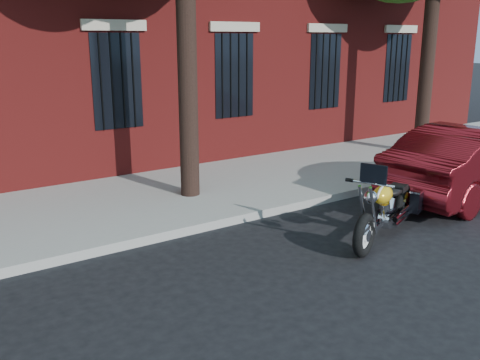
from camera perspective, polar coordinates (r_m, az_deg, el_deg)
ground at (r=7.93m, az=2.00°, el=-8.04°), size 120.00×120.00×0.00m
curb at (r=8.97m, az=-3.28°, el=-4.76°), size 40.00×0.16×0.15m
sidewalk at (r=10.55m, az=-8.63°, el=-1.89°), size 40.00×3.60×0.15m
motorcycle at (r=8.89m, az=15.59°, el=-2.94°), size 2.59×1.35×1.33m
car_maroon at (r=11.51m, az=23.70°, el=1.78°), size 4.50×1.83×1.45m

